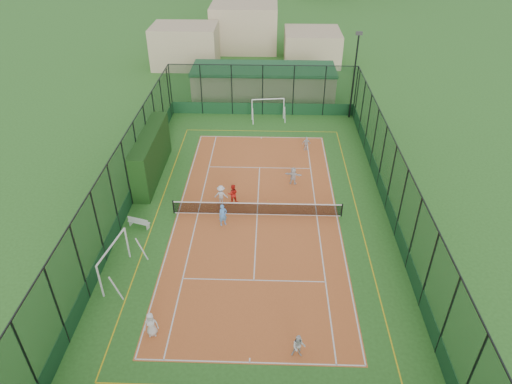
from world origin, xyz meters
TOP-DOWN VIEW (x-y plane):
  - ground at (0.00, 0.00)m, footprint 300.00×300.00m
  - court_slab at (0.00, 0.00)m, footprint 11.17×23.97m
  - tennis_net at (0.00, 0.00)m, footprint 11.67×0.12m
  - perimeter_fence at (0.00, 0.00)m, footprint 18.12×34.12m
  - floodlight_ne at (8.60, 16.60)m, footprint 0.60×0.26m
  - clubhouse at (0.00, 22.00)m, footprint 15.20×7.20m
  - hedge_left at (-8.30, 5.06)m, footprint 1.22×8.14m
  - white_bench at (-7.80, -1.63)m, footprint 1.54×0.83m
  - futsal_goal_near at (-7.96, -6.25)m, footprint 3.55×1.60m
  - futsal_goal_far at (0.55, 15.90)m, footprint 3.29×1.34m
  - child_near_left at (-4.96, -10.38)m, footprint 0.78×0.60m
  - child_near_mid at (-2.23, -1.20)m, footprint 0.68×0.60m
  - child_near_right at (2.31, -11.41)m, footprint 0.68×0.55m
  - child_far_left at (-2.59, 1.20)m, footprint 1.01×0.63m
  - child_far_right at (3.92, 9.53)m, footprint 0.77×0.40m
  - child_far_back at (2.60, 4.07)m, footprint 1.35×0.63m
  - coach at (-1.78, 1.38)m, footprint 0.76×0.61m
  - tennis_balls at (0.02, 1.17)m, footprint 5.07×1.19m

SIDE VIEW (x-z plane):
  - ground at x=0.00m, z-range 0.00..0.00m
  - court_slab at x=0.00m, z-range 0.00..0.01m
  - tennis_balls at x=0.02m, z-range 0.01..0.08m
  - white_bench at x=-7.80m, z-range 0.00..0.84m
  - tennis_net at x=0.00m, z-range 0.00..1.06m
  - child_far_right at x=3.92m, z-range 0.01..1.27m
  - child_near_right at x=2.31m, z-range 0.01..1.36m
  - child_far_back at x=2.60m, z-range 0.01..1.41m
  - child_near_left at x=-4.96m, z-range 0.01..1.45m
  - coach at x=-1.78m, z-range 0.01..1.52m
  - child_far_left at x=-2.59m, z-range 0.01..1.52m
  - child_near_mid at x=-2.23m, z-range 0.01..1.57m
  - futsal_goal_far at x=0.55m, z-range 0.00..2.06m
  - futsal_goal_near at x=-7.96m, z-range 0.00..2.21m
  - clubhouse at x=0.00m, z-range 0.00..3.15m
  - hedge_left at x=-8.30m, z-range 0.00..3.56m
  - perimeter_fence at x=0.00m, z-range 0.00..5.00m
  - floodlight_ne at x=8.60m, z-range 0.00..8.25m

